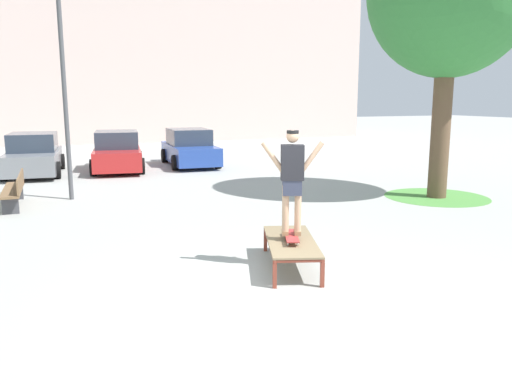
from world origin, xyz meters
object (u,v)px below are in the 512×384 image
at_px(car_grey, 34,156).
at_px(light_post, 62,56).
at_px(park_bench, 15,189).
at_px(car_red, 117,152).
at_px(skateboard, 291,236).
at_px(skater, 292,175).
at_px(car_blue, 190,149).
at_px(skate_box, 291,243).

height_order(car_grey, light_post, light_post).
bearing_deg(park_bench, car_red, 60.59).
bearing_deg(park_bench, skateboard, -57.97).
distance_m(skater, park_bench, 8.38).
bearing_deg(car_blue, skater, -98.03).
bearing_deg(park_bench, car_blue, 44.82).
bearing_deg(skater, skate_box, 70.90).
distance_m(car_red, car_blue, 2.97).
relative_size(skateboard, light_post, 0.14).
distance_m(skateboard, car_blue, 13.42).
distance_m(car_grey, car_blue, 5.93).
distance_m(skate_box, skateboard, 0.13).
height_order(car_red, light_post, light_post).
bearing_deg(light_post, park_bench, -163.00).
xyz_separation_m(skate_box, park_bench, (-4.42, 7.01, 0.03)).
bearing_deg(skate_box, skateboard, -109.23).
xyz_separation_m(car_blue, park_bench, (-6.28, -6.24, -0.24)).
distance_m(skate_box, car_grey, 13.51).
xyz_separation_m(skateboard, car_blue, (1.87, 13.28, 0.15)).
distance_m(car_grey, park_bench, 5.90).
xyz_separation_m(skate_box, car_grey, (-4.05, 12.89, 0.28)).
height_order(car_blue, park_bench, car_blue).
distance_m(skateboard, park_bench, 8.31).
relative_size(skateboard, skater, 0.48).
bearing_deg(car_red, park_bench, -119.41).
bearing_deg(car_blue, car_grey, -176.50).
xyz_separation_m(skater, car_red, (-1.08, 12.94, -0.84)).
height_order(skate_box, car_blue, car_blue).
bearing_deg(skater, park_bench, 122.04).
xyz_separation_m(skater, park_bench, (-4.41, 7.04, -1.08)).
height_order(skate_box, car_grey, car_grey).
height_order(car_grey, car_blue, same).
height_order(skate_box, light_post, light_post).
bearing_deg(light_post, skater, -67.83).
bearing_deg(skate_box, light_post, 112.33).
bearing_deg(car_grey, skate_box, -72.54).
xyz_separation_m(skate_box, light_post, (-3.05, 7.43, 3.41)).
distance_m(park_bench, light_post, 3.67).
relative_size(skateboard, car_grey, 0.19).
distance_m(skate_box, car_blue, 13.38).
bearing_deg(car_grey, light_post, -79.60).
distance_m(car_blue, light_post, 8.24).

